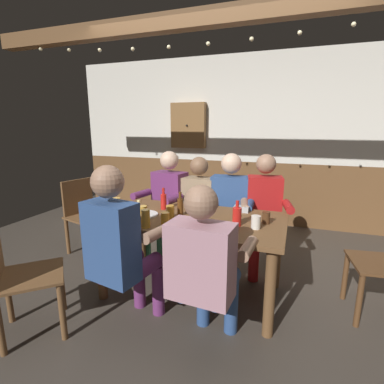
# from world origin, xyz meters

# --- Properties ---
(ground_plane) EXTENTS (6.65, 6.65, 0.00)m
(ground_plane) POSITION_xyz_m (0.00, 0.00, 0.00)
(ground_plane) COLOR #423A33
(back_wall_upper) EXTENTS (5.54, 0.12, 1.58)m
(back_wall_upper) POSITION_xyz_m (0.00, 2.43, 1.75)
(back_wall_upper) COLOR silver
(back_wall_wainscot) EXTENTS (5.54, 0.12, 0.96)m
(back_wall_wainscot) POSITION_xyz_m (0.00, 2.43, 0.48)
(back_wall_wainscot) COLOR brown
(back_wall_wainscot) RESTS_ON ground_plane
(ceiling_beam) EXTENTS (4.99, 0.14, 0.16)m
(ceiling_beam) POSITION_xyz_m (0.00, 0.63, 2.46)
(ceiling_beam) COLOR brown
(dining_table) EXTENTS (1.60, 0.88, 0.73)m
(dining_table) POSITION_xyz_m (0.00, 0.15, 0.62)
(dining_table) COLOR brown
(dining_table) RESTS_ON ground_plane
(person_0) EXTENTS (0.57, 0.58, 1.23)m
(person_0) POSITION_xyz_m (-0.55, 0.82, 0.68)
(person_0) COLOR #6B2D66
(person_0) RESTS_ON ground_plane
(person_1) EXTENTS (0.52, 0.52, 1.18)m
(person_1) POSITION_xyz_m (-0.18, 0.81, 0.65)
(person_1) COLOR #997F60
(person_1) RESTS_ON ground_plane
(person_2) EXTENTS (0.56, 0.52, 1.23)m
(person_2) POSITION_xyz_m (0.18, 0.81, 0.68)
(person_2) COLOR #2D4C84
(person_2) RESTS_ON ground_plane
(person_3) EXTENTS (0.53, 0.57, 1.23)m
(person_3) POSITION_xyz_m (0.55, 0.81, 0.67)
(person_3) COLOR #AD1919
(person_3) RESTS_ON ground_plane
(person_4) EXTENTS (0.55, 0.57, 1.27)m
(person_4) POSITION_xyz_m (-0.30, -0.51, 0.69)
(person_4) COLOR #2D4C84
(person_4) RESTS_ON ground_plane
(person_5) EXTENTS (0.56, 0.54, 1.18)m
(person_5) POSITION_xyz_m (0.33, -0.52, 0.65)
(person_5) COLOR #B78493
(person_5) RESTS_ON ground_plane
(chair_empty_near_right) EXTENTS (0.62, 0.62, 0.88)m
(chair_empty_near_right) POSITION_xyz_m (-0.99, -0.80, 0.48)
(chair_empty_near_right) COLOR brown
(chair_empty_near_right) RESTS_ON ground_plane
(chair_empty_near_left) EXTENTS (0.54, 0.54, 0.88)m
(chair_empty_near_left) POSITION_xyz_m (-1.53, 0.58, 0.48)
(chair_empty_near_left) COLOR brown
(chair_empty_near_left) RESTS_ON ground_plane
(table_candle) EXTENTS (0.04, 0.04, 0.08)m
(table_candle) POSITION_xyz_m (-0.59, 0.25, 0.77)
(table_candle) COLOR #F9E08C
(table_candle) RESTS_ON dining_table
(condiment_caddy) EXTENTS (0.14, 0.10, 0.05)m
(condiment_caddy) POSITION_xyz_m (0.38, 0.47, 0.75)
(condiment_caddy) COLOR #B2B7BC
(condiment_caddy) RESTS_ON dining_table
(plate_0) EXTENTS (0.26, 0.26, 0.01)m
(plate_0) POSITION_xyz_m (-0.43, 0.05, 0.73)
(plate_0) COLOR white
(plate_0) RESTS_ON dining_table
(bottle_0) EXTENTS (0.06, 0.06, 0.21)m
(bottle_0) POSITION_xyz_m (-0.35, 0.30, 0.81)
(bottle_0) COLOR red
(bottle_0) RESTS_ON dining_table
(bottle_1) EXTENTS (0.05, 0.05, 0.22)m
(bottle_1) POSITION_xyz_m (-0.12, 0.17, 0.81)
(bottle_1) COLOR #593314
(bottle_1) RESTS_ON dining_table
(bottle_2) EXTENTS (0.07, 0.07, 0.21)m
(bottle_2) POSITION_xyz_m (0.41, 0.07, 0.81)
(bottle_2) COLOR red
(bottle_2) RESTS_ON dining_table
(pint_glass_0) EXTENTS (0.06, 0.06, 0.10)m
(pint_glass_0) POSITION_xyz_m (0.63, 0.20, 0.78)
(pint_glass_0) COLOR #4C2D19
(pint_glass_0) RESTS_ON dining_table
(pint_glass_1) EXTENTS (0.07, 0.07, 0.15)m
(pint_glass_1) POSITION_xyz_m (-0.26, -0.22, 0.80)
(pint_glass_1) COLOR gold
(pint_glass_1) RESTS_ON dining_table
(pint_glass_2) EXTENTS (0.07, 0.07, 0.11)m
(pint_glass_2) POSITION_xyz_m (-0.17, 0.06, 0.78)
(pint_glass_2) COLOR gold
(pint_glass_2) RESTS_ON dining_table
(pint_glass_3) EXTENTS (0.07, 0.07, 0.14)m
(pint_glass_3) POSITION_xyz_m (-0.33, -0.12, 0.80)
(pint_glass_3) COLOR gold
(pint_glass_3) RESTS_ON dining_table
(pint_glass_4) EXTENTS (0.08, 0.08, 0.15)m
(pint_glass_4) POSITION_xyz_m (-0.68, 0.01, 0.80)
(pint_glass_4) COLOR gold
(pint_glass_4) RESTS_ON dining_table
(pint_glass_5) EXTENTS (0.07, 0.07, 0.11)m
(pint_glass_5) POSITION_xyz_m (-0.14, -0.12, 0.78)
(pint_glass_5) COLOR gold
(pint_glass_5) RESTS_ON dining_table
(pint_glass_6) EXTENTS (0.07, 0.07, 0.10)m
(pint_glass_6) POSITION_xyz_m (0.57, 0.05, 0.78)
(pint_glass_6) COLOR white
(pint_glass_6) RESTS_ON dining_table
(wall_dart_cabinet) EXTENTS (0.56, 0.15, 0.70)m
(wall_dart_cabinet) POSITION_xyz_m (-0.83, 2.30, 1.51)
(wall_dart_cabinet) COLOR brown
(string_lights) EXTENTS (3.91, 0.04, 0.14)m
(string_lights) POSITION_xyz_m (-0.00, 0.58, 2.28)
(string_lights) COLOR #F9EAB2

